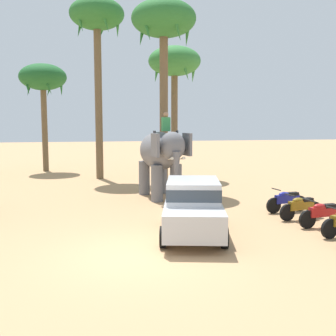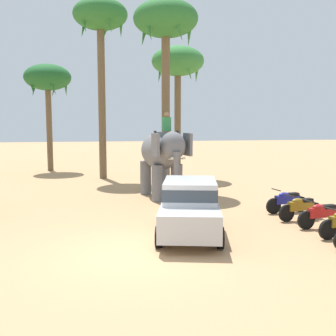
{
  "view_description": "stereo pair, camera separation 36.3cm",
  "coord_description": "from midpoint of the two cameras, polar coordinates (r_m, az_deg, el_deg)",
  "views": [
    {
      "loc": [
        -1.08,
        -10.18,
        3.49
      ],
      "look_at": [
        1.92,
        5.81,
        1.6
      ],
      "focal_mm": 43.35,
      "sensor_mm": 36.0,
      "label": 1
    },
    {
      "loc": [
        -0.72,
        -10.24,
        3.49
      ],
      "look_at": [
        1.92,
        5.81,
        1.6
      ],
      "focal_mm": 43.35,
      "sensor_mm": 36.0,
      "label": 2
    }
  ],
  "objects": [
    {
      "name": "motorcycle_end_of_row",
      "position": [
        16.2,
        15.76,
        -4.39
      ],
      "size": [
        1.79,
        0.57,
        0.94
      ],
      "color": "black",
      "rests_on": "ground"
    },
    {
      "name": "palm_tree_behind_elephant",
      "position": [
        29.73,
        -17.52,
        11.74
      ],
      "size": [
        3.2,
        3.2,
        7.39
      ],
      "color": "brown",
      "rests_on": "ground"
    },
    {
      "name": "palm_tree_near_hut",
      "position": [
        21.13,
        -1.13,
        19.41
      ],
      "size": [
        3.2,
        3.2,
        9.4
      ],
      "color": "brown",
      "rests_on": "ground"
    },
    {
      "name": "elephant_with_mahout",
      "position": [
        18.25,
        -1.53,
        1.91
      ],
      "size": [
        2.16,
        3.99,
        3.88
      ],
      "color": "slate",
      "rests_on": "ground"
    },
    {
      "name": "palm_tree_far_back",
      "position": [
        25.53,
        -10.38,
        19.59
      ],
      "size": [
        3.2,
        3.2,
        10.61
      ],
      "color": "brown",
      "rests_on": "ground"
    },
    {
      "name": "palm_tree_left_of_road",
      "position": [
        25.51,
        0.5,
        14.3
      ],
      "size": [
        3.2,
        3.2,
        8.03
      ],
      "color": "brown",
      "rests_on": "ground"
    },
    {
      "name": "motorcycle_fourth_in_row",
      "position": [
        14.31,
        20.26,
        -6.0
      ],
      "size": [
        1.8,
        0.55,
        0.94
      ],
      "color": "black",
      "rests_on": "ground"
    },
    {
      "name": "motorcycle_far_in_row",
      "position": [
        15.15,
        17.54,
        -5.21
      ],
      "size": [
        1.78,
        0.62,
        0.94
      ],
      "color": "black",
      "rests_on": "ground"
    },
    {
      "name": "car_sedan_foreground",
      "position": [
        12.47,
        2.68,
        -5.23
      ],
      "size": [
        2.56,
        4.37,
        1.7
      ],
      "color": "#B7BABF",
      "rests_on": "ground"
    },
    {
      "name": "ground_plane",
      "position": [
        10.82,
        -5.41,
        -12.2
      ],
      "size": [
        120.0,
        120.0,
        0.0
      ],
      "primitive_type": "plane",
      "color": "tan"
    }
  ]
}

